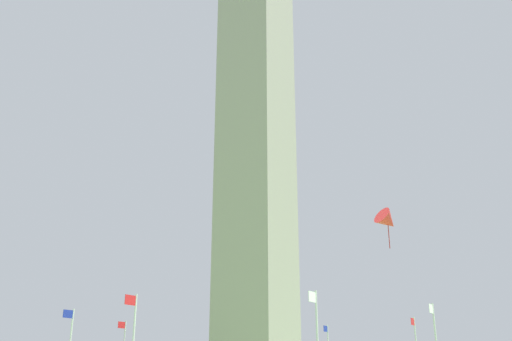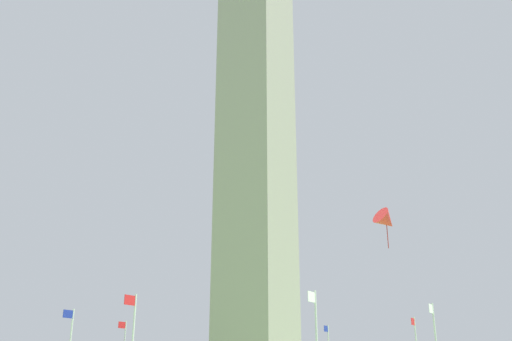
{
  "view_description": "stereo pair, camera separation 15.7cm",
  "coord_description": "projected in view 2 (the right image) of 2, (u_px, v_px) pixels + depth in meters",
  "views": [
    {
      "loc": [
        43.92,
        26.2,
        2.31
      ],
      "look_at": [
        0.0,
        0.0,
        20.58
      ],
      "focal_mm": 39.39,
      "sensor_mm": 36.0,
      "label": 1
    },
    {
      "loc": [
        43.84,
        26.34,
        2.31
      ],
      "look_at": [
        0.0,
        0.0,
        20.58
      ],
      "focal_mm": 39.39,
      "sensor_mm": 36.0,
      "label": 2
    }
  ],
  "objects": [
    {
      "name": "obelisk_monument",
      "position": [
        256.0,
        112.0,
        56.39
      ],
      "size": [
        5.89,
        5.89,
        53.56
      ],
      "color": "gray",
      "rests_on": "ground"
    },
    {
      "name": "kite_red_delta",
      "position": [
        386.0,
        221.0,
        28.37
      ],
      "size": [
        1.64,
        1.53,
        2.09
      ],
      "color": "red"
    }
  ]
}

